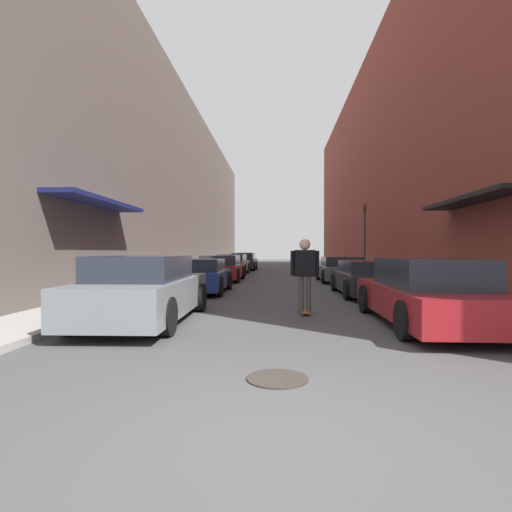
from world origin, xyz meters
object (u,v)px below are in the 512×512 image
(parked_car_left_0, at_px, (145,290))
(parked_car_right_1, at_px, (368,278))
(traffic_light, at_px, (365,232))
(skateboarder, at_px, (305,268))
(parked_car_left_3, at_px, (233,264))
(parked_car_right_2, at_px, (340,270))
(parked_car_left_4, at_px, (244,262))
(parked_car_right_0, at_px, (426,293))
(parked_car_left_2, at_px, (221,268))
(manhole_cover, at_px, (277,378))
(parked_car_left_1, at_px, (198,276))

(parked_car_left_0, relative_size, parked_car_right_1, 1.01)
(traffic_light, bearing_deg, skateboarder, -107.71)
(parked_car_left_3, bearing_deg, parked_car_right_2, -45.43)
(traffic_light, bearing_deg, parked_car_left_3, 157.17)
(parked_car_left_0, height_order, parked_car_right_1, parked_car_left_0)
(parked_car_left_3, distance_m, traffic_light, 8.49)
(parked_car_left_4, distance_m, parked_car_right_0, 24.06)
(parked_car_left_0, relative_size, parked_car_right_0, 0.97)
(parked_car_left_3, bearing_deg, parked_car_right_0, -71.38)
(parked_car_left_4, relative_size, parked_car_right_1, 0.99)
(parked_car_left_4, bearing_deg, parked_car_left_2, -90.36)
(parked_car_left_4, distance_m, manhole_cover, 27.04)
(parked_car_right_0, height_order, parked_car_right_2, parked_car_right_0)
(skateboarder, bearing_deg, parked_car_left_0, -159.83)
(parked_car_left_4, xyz_separation_m, parked_car_right_2, (5.72, -12.09, -0.08))
(skateboarder, bearing_deg, manhole_cover, -97.41)
(parked_car_right_0, bearing_deg, skateboarder, 150.60)
(parked_car_left_2, relative_size, parked_car_right_1, 0.97)
(parked_car_left_0, distance_m, parked_car_left_2, 11.51)
(parked_car_left_0, bearing_deg, manhole_cover, -52.53)
(parked_car_left_0, relative_size, parked_car_left_3, 0.98)
(parked_car_left_1, bearing_deg, parked_car_left_3, 90.46)
(parked_car_right_0, relative_size, parked_car_right_1, 1.04)
(parked_car_left_3, xyz_separation_m, traffic_light, (7.63, -3.21, 1.88))
(parked_car_right_2, bearing_deg, parked_car_left_4, 115.33)
(parked_car_left_1, bearing_deg, parked_car_right_0, -45.74)
(parked_car_right_0, bearing_deg, manhole_cover, -129.63)
(parked_car_left_1, height_order, skateboarder, skateboarder)
(parked_car_left_1, relative_size, parked_car_left_3, 0.86)
(parked_car_left_3, xyz_separation_m, parked_car_right_1, (5.89, -11.91, -0.07))
(parked_car_left_3, distance_m, parked_car_right_1, 13.28)
(parked_car_left_0, xyz_separation_m, parked_car_left_3, (-0.19, 17.23, -0.03))
(parked_car_left_3, height_order, parked_car_right_1, parked_car_left_3)
(parked_car_left_4, relative_size, manhole_cover, 6.52)
(parked_car_left_2, bearing_deg, parked_car_right_0, -63.67)
(parked_car_right_0, bearing_deg, parked_car_right_1, 89.33)
(skateboarder, distance_m, manhole_cover, 4.95)
(parked_car_left_0, distance_m, traffic_light, 15.98)
(parked_car_left_0, relative_size, skateboarder, 2.67)
(skateboarder, height_order, manhole_cover, skateboarder)
(parked_car_left_3, height_order, manhole_cover, parked_car_left_3)
(parked_car_right_2, xyz_separation_m, skateboarder, (-2.36, -10.02, 0.48))
(parked_car_left_1, distance_m, skateboarder, 5.77)
(parked_car_right_1, height_order, traffic_light, traffic_light)
(parked_car_right_2, bearing_deg, traffic_light, 58.10)
(parked_car_right_2, xyz_separation_m, manhole_cover, (-2.98, -14.81, -0.58))
(parked_car_left_4, xyz_separation_m, parked_car_right_0, (5.65, -23.39, -0.04))
(parked_car_left_3, relative_size, traffic_light, 1.21)
(parked_car_left_2, height_order, parked_car_left_4, parked_car_left_4)
(traffic_light, bearing_deg, parked_car_right_2, -121.90)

